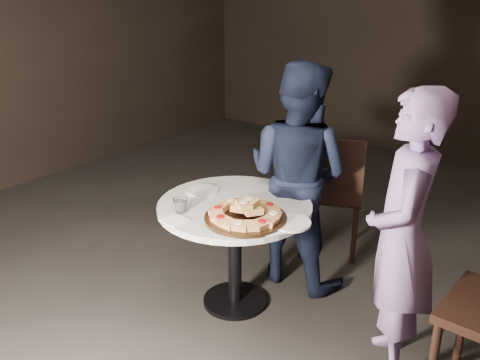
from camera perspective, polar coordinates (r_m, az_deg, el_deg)
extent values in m
plane|color=black|center=(3.26, 0.50, -14.57)|extent=(7.00, 7.00, 0.00)
cylinder|color=black|center=(3.39, -0.53, -12.70)|extent=(0.51, 0.51, 0.03)
cylinder|color=black|center=(3.22, -0.55, -7.97)|extent=(0.10, 0.10, 0.61)
cylinder|color=silver|center=(3.07, -0.57, -2.84)|extent=(1.15, 1.15, 0.04)
cylinder|color=black|center=(2.87, 0.60, -4.08)|extent=(0.45, 0.45, 0.02)
cube|color=#BF834A|center=(2.74, 2.29, -4.76)|extent=(0.09, 0.11, 0.04)
cylinder|color=#B40E11|center=(2.73, 2.30, -4.38)|extent=(0.05, 0.05, 0.01)
cube|color=#BF834A|center=(2.78, 3.17, -4.38)|extent=(0.09, 0.11, 0.04)
cube|color=#BF834A|center=(2.83, 3.63, -3.90)|extent=(0.10, 0.11, 0.04)
cylinder|color=beige|center=(2.82, 3.64, -3.54)|extent=(0.06, 0.06, 0.01)
cube|color=#BF834A|center=(2.88, 3.61, -3.39)|extent=(0.12, 0.12, 0.04)
cube|color=#BF834A|center=(2.93, 3.15, -2.93)|extent=(0.12, 0.11, 0.04)
cylinder|color=#B40E11|center=(2.93, 3.16, -2.58)|extent=(0.06, 0.06, 0.01)
cube|color=#BF834A|center=(2.97, 2.33, -2.58)|extent=(0.10, 0.09, 0.04)
cube|color=#BF834A|center=(2.99, 1.27, -2.39)|extent=(0.11, 0.09, 0.04)
cylinder|color=#B40E11|center=(2.99, 1.28, -2.04)|extent=(0.05, 0.05, 0.01)
cube|color=#BF834A|center=(3.00, 0.13, -2.37)|extent=(0.12, 0.12, 0.04)
cube|color=#BF834A|center=(2.98, -0.96, -2.53)|extent=(0.10, 0.11, 0.04)
cylinder|color=beige|center=(2.97, -0.96, -2.18)|extent=(0.05, 0.05, 0.01)
cube|color=#BF834A|center=(2.94, -1.83, -2.84)|extent=(0.09, 0.11, 0.04)
cube|color=#BF834A|center=(2.89, -2.36, -3.29)|extent=(0.09, 0.11, 0.04)
cylinder|color=#B40E11|center=(2.88, -2.37, -2.93)|extent=(0.05, 0.05, 0.01)
cube|color=#BF834A|center=(2.84, -2.46, -3.79)|extent=(0.12, 0.12, 0.04)
cube|color=#BF834A|center=(2.79, -2.09, -4.29)|extent=(0.11, 0.10, 0.04)
cylinder|color=#B40E11|center=(2.78, -2.10, -3.92)|extent=(0.05, 0.05, 0.01)
cube|color=#BF834A|center=(2.75, -1.28, -4.69)|extent=(0.10, 0.08, 0.04)
cube|color=#BF834A|center=(2.72, -0.14, -4.92)|extent=(0.12, 0.10, 0.04)
cylinder|color=beige|center=(2.71, -0.14, -4.55)|extent=(0.06, 0.06, 0.01)
cube|color=#BF834A|center=(2.72, 1.12, -4.95)|extent=(0.12, 0.12, 0.04)
cube|color=#BF834A|center=(2.82, 1.42, -3.30)|extent=(0.11, 0.12, 0.04)
cylinder|color=#2D6B1E|center=(2.81, 1.43, -2.93)|extent=(0.06, 0.06, 0.01)
cube|color=#BF834A|center=(2.88, 1.17, -2.72)|extent=(0.11, 0.10, 0.04)
cylinder|color=beige|center=(2.87, 1.17, -2.36)|extent=(0.06, 0.06, 0.01)
cube|color=#BF834A|center=(2.87, -0.21, -2.81)|extent=(0.11, 0.12, 0.04)
cylinder|color=orange|center=(2.86, -0.21, -2.45)|extent=(0.06, 0.06, 0.01)
cube|color=#BF834A|center=(2.80, 0.40, -2.73)|extent=(0.12, 0.11, 0.04)
cylinder|color=beige|center=(2.80, 0.40, -2.36)|extent=(0.06, 0.06, 0.01)
cube|color=#BF834A|center=(2.84, 0.99, -2.40)|extent=(0.09, 0.07, 0.04)
cylinder|color=beige|center=(2.83, 1.00, -2.03)|extent=(0.04, 0.04, 0.01)
cylinder|color=white|center=(3.24, -4.05, -1.13)|extent=(0.21, 0.21, 0.01)
cylinder|color=white|center=(2.84, 5.29, -4.54)|extent=(0.29, 0.29, 0.01)
imported|color=silver|center=(2.96, -6.37, -2.74)|extent=(0.11, 0.11, 0.08)
cube|color=white|center=(2.88, -7.01, -4.28)|extent=(0.13, 0.13, 0.01)
cube|color=white|center=(2.76, 3.48, -5.32)|extent=(0.16, 0.16, 0.01)
cube|color=black|center=(3.85, 9.79, -1.23)|extent=(0.56, 0.56, 0.04)
cube|color=black|center=(3.57, 9.74, 0.84)|extent=(0.40, 0.21, 0.45)
cylinder|color=black|center=(4.10, 12.30, -3.41)|extent=(0.05, 0.05, 0.45)
cylinder|color=black|center=(4.11, 7.29, -2.96)|extent=(0.05, 0.05, 0.45)
cylinder|color=black|center=(3.77, 12.09, -5.66)|extent=(0.05, 0.05, 0.45)
cylinder|color=black|center=(3.79, 6.63, -5.15)|extent=(0.05, 0.05, 0.45)
cylinder|color=black|center=(3.02, 22.68, -13.83)|extent=(0.04, 0.04, 0.51)
imported|color=black|center=(3.36, 6.16, 0.50)|extent=(0.71, 0.55, 1.44)
imported|color=#8369A4|center=(2.67, 16.92, -5.94)|extent=(0.52, 0.62, 1.46)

